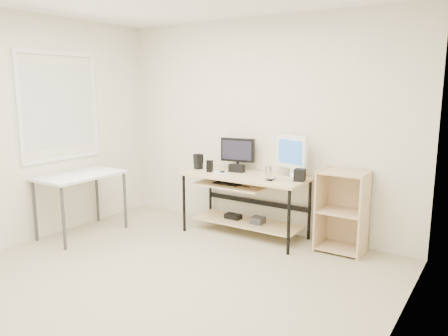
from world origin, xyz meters
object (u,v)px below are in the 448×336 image
black_monitor (238,152)px  desk (243,192)px  audio_controller (210,166)px  side_table (80,181)px  white_imac (291,153)px  shelf_unit (343,211)px

black_monitor → desk: bearing=-53.7°
audio_controller → desk: bearing=0.8°
side_table → white_imac: 2.54m
black_monitor → audio_controller: (-0.23, -0.29, -0.16)m
desk → shelf_unit: shelf_unit is taller
desk → shelf_unit: size_ratio=1.67×
side_table → shelf_unit: (2.83, 1.22, -0.22)m
black_monitor → shelf_unit: bearing=-11.4°
side_table → audio_controller: audio_controller is taller
side_table → black_monitor: bearing=40.7°
shelf_unit → audio_controller: bearing=-170.9°
black_monitor → audio_controller: bearing=-138.2°
black_monitor → white_imac: white_imac is taller
side_table → white_imac: bearing=30.1°
desk → side_table: same height
white_imac → audio_controller: bearing=-144.7°
black_monitor → white_imac: (0.72, 0.01, 0.05)m
shelf_unit → audio_controller: (-1.60, -0.26, 0.37)m
white_imac → audio_controller: (-0.94, -0.30, -0.21)m
desk → side_table: bearing=-147.3°
black_monitor → white_imac: size_ratio=0.91×
black_monitor → audio_controller: black_monitor is taller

